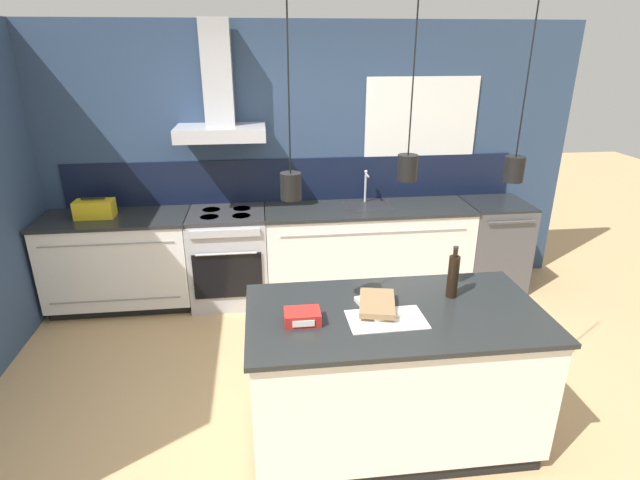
% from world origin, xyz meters
% --- Properties ---
extents(ground_plane, '(16.00, 16.00, 0.00)m').
position_xyz_m(ground_plane, '(0.00, 0.00, 0.00)').
color(ground_plane, tan).
rests_on(ground_plane, ground).
extents(wall_back, '(5.60, 2.46, 2.60)m').
position_xyz_m(wall_back, '(-0.03, 2.00, 1.36)').
color(wall_back, navy).
rests_on(wall_back, ground_plane).
extents(counter_run_left, '(1.33, 0.64, 0.91)m').
position_xyz_m(counter_run_left, '(-1.71, 1.69, 0.46)').
color(counter_run_left, black).
rests_on(counter_run_left, ground_plane).
extents(counter_run_sink, '(2.02, 0.64, 1.24)m').
position_xyz_m(counter_run_sink, '(0.69, 1.69, 0.46)').
color(counter_run_sink, black).
rests_on(counter_run_sink, ground_plane).
extents(oven_range, '(0.73, 0.66, 0.91)m').
position_xyz_m(oven_range, '(-0.68, 1.69, 0.46)').
color(oven_range, '#B5B5BA').
rests_on(oven_range, ground_plane).
extents(dishwasher, '(0.61, 0.65, 0.91)m').
position_xyz_m(dishwasher, '(2.00, 1.69, 0.46)').
color(dishwasher, '#4C4C51').
rests_on(dishwasher, ground_plane).
extents(kitchen_island, '(1.77, 0.92, 0.91)m').
position_xyz_m(kitchen_island, '(0.42, -0.31, 0.46)').
color(kitchen_island, black).
rests_on(kitchen_island, ground_plane).
extents(bottle_on_island, '(0.07, 0.07, 0.34)m').
position_xyz_m(bottle_on_island, '(0.82, -0.17, 1.05)').
color(bottle_on_island, black).
rests_on(bottle_on_island, kitchen_island).
extents(book_stack, '(0.27, 0.36, 0.06)m').
position_xyz_m(book_stack, '(0.32, -0.28, 0.94)').
color(book_stack, beige).
rests_on(book_stack, kitchen_island).
extents(red_supply_box, '(0.21, 0.15, 0.07)m').
position_xyz_m(red_supply_box, '(-0.14, -0.37, 0.95)').
color(red_supply_box, red).
rests_on(red_supply_box, kitchen_island).
extents(paper_pile, '(0.45, 0.28, 0.01)m').
position_xyz_m(paper_pile, '(0.34, -0.40, 0.91)').
color(paper_pile, silver).
rests_on(paper_pile, kitchen_island).
extents(yellow_toolbox, '(0.34, 0.18, 0.19)m').
position_xyz_m(yellow_toolbox, '(-1.85, 1.69, 0.99)').
color(yellow_toolbox, gold).
rests_on(yellow_toolbox, counter_run_left).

